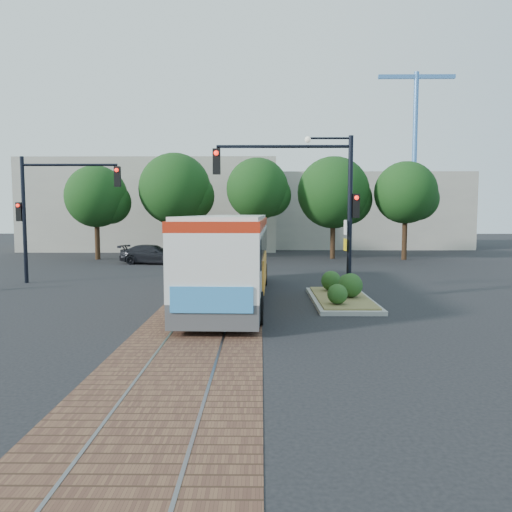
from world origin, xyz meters
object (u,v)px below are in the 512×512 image
object	(u,v)px
city_bus	(231,253)
traffic_island	(342,293)
signal_pole_left	(47,202)
parked_car	(153,254)
signal_pole_main	(317,191)

from	to	relation	value
city_bus	traffic_island	world-z (taller)	city_bus
signal_pole_left	parked_car	bearing A→B (deg)	71.46
traffic_island	signal_pole_left	bearing A→B (deg)	159.64
city_bus	traffic_island	xyz separation A→B (m)	(4.21, -0.44, -1.48)
signal_pole_main	parked_car	size ratio (longest dim) A/B	1.39
traffic_island	parked_car	xyz separation A→B (m)	(-10.18, 13.86, 0.30)
parked_car	traffic_island	bearing A→B (deg)	-134.69
traffic_island	parked_car	world-z (taller)	parked_car
traffic_island	signal_pole_main	size ratio (longest dim) A/B	0.87
signal_pole_main	signal_pole_left	world-z (taller)	signal_pole_main
traffic_island	signal_pole_main	distance (m)	3.95
signal_pole_main	signal_pole_left	bearing A→B (deg)	158.55
parked_car	city_bus	bearing A→B (deg)	-147.00
city_bus	signal_pole_main	distance (m)	4.03
signal_pole_main	signal_pole_left	xyz separation A→B (m)	(-12.23, 4.80, -0.29)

